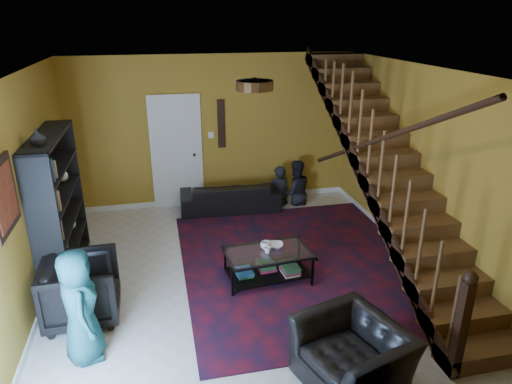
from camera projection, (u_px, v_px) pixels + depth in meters
The scene contains 20 objects.
floor at pixel (243, 273), 6.48m from camera, with size 5.50×5.50×0.00m, color beige.
room at pixel (146, 238), 7.40m from camera, with size 5.50×5.50×5.50m.
staircase at pixel (390, 170), 6.40m from camera, with size 0.95×5.02×3.18m.
bookshelf at pixel (60, 209), 6.18m from camera, with size 0.35×1.80×2.00m.
door at pixel (177, 154), 8.44m from camera, with size 0.82×0.05×2.05m, color silver.
framed_picture at pixel (3, 197), 4.50m from camera, with size 0.04×0.74×0.74m, color maroon.
wall_hanging at pixel (221, 124), 8.43m from camera, with size 0.14×0.03×0.90m, color black.
ceiling_fixture at pixel (255, 85), 4.76m from camera, with size 0.40×0.40×0.10m, color #3F2814.
rug at pixel (303, 263), 6.72m from camera, with size 3.48×3.97×0.02m, color #490D17.
sofa at pixel (230, 196), 8.51m from camera, with size 1.84×0.72×0.54m, color black.
armchair_left at pixel (82, 289), 5.40m from camera, with size 0.83×0.86×0.78m, color black.
armchair_right at pixel (353, 355), 4.45m from camera, with size 1.00×0.87×0.65m, color black.
person_adult_a at pixel (279, 196), 8.79m from camera, with size 0.45×0.29×1.23m, color black.
person_adult_b at pixel (295, 193), 8.84m from camera, with size 0.64×0.50×1.32m, color black.
person_child at pixel (80, 306), 4.67m from camera, with size 0.62×0.40×1.27m, color #164556.
coffee_table at pixel (268, 264), 6.24m from camera, with size 1.20×0.77×0.44m.
cup_a at pixel (265, 245), 6.23m from camera, with size 0.13×0.13×0.11m, color #999999.
cup_b at pixel (268, 250), 6.12m from camera, with size 0.09×0.09×0.08m, color #999999.
bowl at pixel (275, 245), 6.28m from camera, with size 0.21×0.21×0.05m, color #999999.
vase at pixel (37, 137), 5.32m from camera, with size 0.18×0.18×0.19m, color #999999.
Camera 1 is at (-1.04, -5.52, 3.42)m, focal length 32.00 mm.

